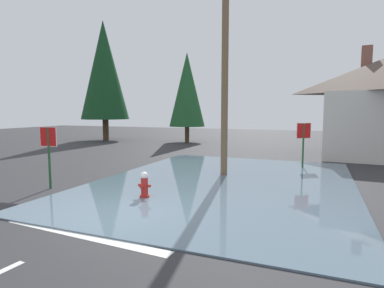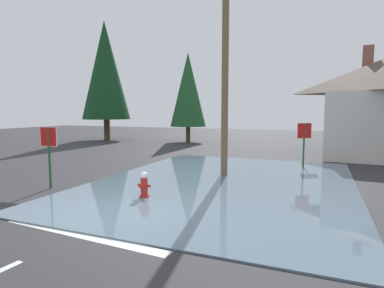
{
  "view_description": "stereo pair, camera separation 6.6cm",
  "coord_description": "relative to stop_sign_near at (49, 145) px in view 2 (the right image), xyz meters",
  "views": [
    {
      "loc": [
        4.81,
        -6.7,
        2.69
      ],
      "look_at": [
        0.43,
        4.25,
        1.47
      ],
      "focal_mm": 29.85,
      "sensor_mm": 36.0,
      "label": 1
    },
    {
      "loc": [
        4.87,
        -6.67,
        2.69
      ],
      "look_at": [
        0.43,
        4.25,
        1.47
      ],
      "focal_mm": 29.85,
      "sensor_mm": 36.0,
      "label": 2
    }
  ],
  "objects": [
    {
      "name": "stop_sign_near",
      "position": [
        0.0,
        0.0,
        0.0
      ],
      "size": [
        0.68,
        0.08,
        2.15
      ],
      "color": "#1E4C28",
      "rests_on": "ground"
    },
    {
      "name": "flood_puddle",
      "position": [
        5.34,
        3.19,
        -1.5
      ],
      "size": [
        9.15,
        12.19,
        0.04
      ],
      "primitive_type": "cube",
      "color": "slate",
      "rests_on": "ground"
    },
    {
      "name": "pine_tree_mid_left",
      "position": [
        -2.01,
        17.14,
        2.97
      ],
      "size": [
        3.05,
        3.05,
        7.64
      ],
      "color": "#4C3823",
      "rests_on": "ground"
    },
    {
      "name": "utility_pole",
      "position": [
        4.95,
        4.48,
        2.83
      ],
      "size": [
        1.6,
        0.28,
        8.36
      ],
      "color": "brown",
      "rests_on": "ground"
    },
    {
      "name": "fire_hydrant",
      "position": [
        3.67,
        0.14,
        -1.12
      ],
      "size": [
        0.42,
        0.36,
        0.83
      ],
      "color": "#AD231E",
      "rests_on": "ground"
    },
    {
      "name": "pine_tree_tall_left",
      "position": [
        -9.75,
        16.13,
        4.83
      ],
      "size": [
        4.32,
        4.32,
        10.81
      ],
      "color": "#4C3823",
      "rests_on": "ground"
    },
    {
      "name": "lane_stop_bar",
      "position": [
        3.9,
        -2.96,
        -1.52
      ],
      "size": [
        4.46,
        0.59,
        0.01
      ],
      "primitive_type": "cube",
      "rotation": [
        0.0,
        0.0,
        -0.07
      ],
      "color": "silver",
      "rests_on": "ground"
    },
    {
      "name": "stop_sign_far",
      "position": [
        7.94,
        7.57,
        -0.0
      ],
      "size": [
        0.62,
        0.42,
        2.14
      ],
      "color": "#1E4C28",
      "rests_on": "ground"
    },
    {
      "name": "ground_plane",
      "position": [
        3.8,
        -1.58,
        -1.57
      ],
      "size": [
        80.0,
        80.0,
        0.1
      ],
      "primitive_type": "cube",
      "color": "#2D2D30"
    }
  ]
}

